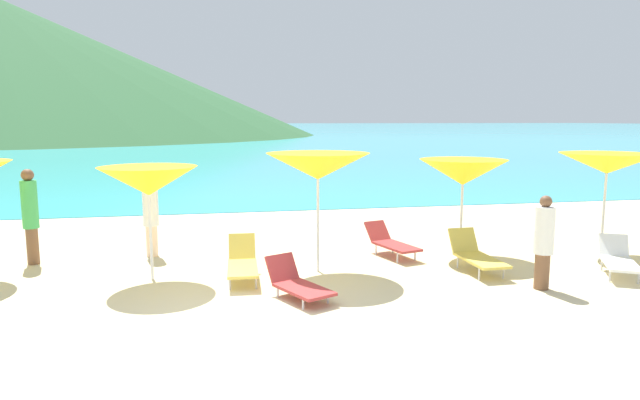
{
  "coord_description": "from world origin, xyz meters",
  "views": [
    {
      "loc": [
        -0.32,
        -7.71,
        2.89
      ],
      "look_at": [
        1.97,
        3.76,
        1.2
      ],
      "focal_mm": 31.22,
      "sensor_mm": 36.0,
      "label": 1
    }
  ],
  "objects_px": {
    "umbrella_4": "(463,172)",
    "cruise_ship": "(1,102)",
    "beachgoer_0": "(151,214)",
    "lounge_chair_0": "(618,259)",
    "lounge_chair_1": "(391,242)",
    "umbrella_3": "(318,166)",
    "lounge_chair_4": "(297,283)",
    "lounge_chair_3": "(476,254)",
    "umbrella_2": "(148,181)",
    "umbrella_5": "(607,164)",
    "beachgoer_1": "(30,213)",
    "beachgoer_2": "(544,240)",
    "lounge_chair_2": "(242,262)"
  },
  "relations": [
    {
      "from": "lounge_chair_3",
      "to": "beachgoer_0",
      "type": "bearing_deg",
      "value": 157.58
    },
    {
      "from": "umbrella_3",
      "to": "beachgoer_0",
      "type": "relative_size",
      "value": 1.32
    },
    {
      "from": "umbrella_4",
      "to": "beachgoer_0",
      "type": "height_order",
      "value": "umbrella_4"
    },
    {
      "from": "lounge_chair_3",
      "to": "cruise_ship",
      "type": "relative_size",
      "value": 0.04
    },
    {
      "from": "cruise_ship",
      "to": "lounge_chair_1",
      "type": "bearing_deg",
      "value": -60.81
    },
    {
      "from": "umbrella_2",
      "to": "umbrella_5",
      "type": "distance_m",
      "value": 9.37
    },
    {
      "from": "lounge_chair_0",
      "to": "lounge_chair_1",
      "type": "distance_m",
      "value": 4.34
    },
    {
      "from": "umbrella_5",
      "to": "beachgoer_2",
      "type": "height_order",
      "value": "umbrella_5"
    },
    {
      "from": "lounge_chair_2",
      "to": "umbrella_5",
      "type": "bearing_deg",
      "value": 6.05
    },
    {
      "from": "umbrella_2",
      "to": "lounge_chair_3",
      "type": "xyz_separation_m",
      "value": [
        6.06,
        -0.63,
        -1.48
      ]
    },
    {
      "from": "lounge_chair_1",
      "to": "beachgoer_0",
      "type": "bearing_deg",
      "value": 152.64
    },
    {
      "from": "umbrella_5",
      "to": "beachgoer_2",
      "type": "bearing_deg",
      "value": -143.66
    },
    {
      "from": "umbrella_4",
      "to": "lounge_chair_4",
      "type": "xyz_separation_m",
      "value": [
        -3.92,
        -2.22,
        -1.53
      ]
    },
    {
      "from": "umbrella_4",
      "to": "lounge_chair_0",
      "type": "distance_m",
      "value": 3.36
    },
    {
      "from": "beachgoer_1",
      "to": "beachgoer_2",
      "type": "height_order",
      "value": "beachgoer_1"
    },
    {
      "from": "umbrella_5",
      "to": "beachgoer_0",
      "type": "distance_m",
      "value": 9.75
    },
    {
      "from": "lounge_chair_4",
      "to": "beachgoer_0",
      "type": "distance_m",
      "value": 4.34
    },
    {
      "from": "umbrella_2",
      "to": "lounge_chair_1",
      "type": "relative_size",
      "value": 1.32
    },
    {
      "from": "lounge_chair_3",
      "to": "umbrella_3",
      "type": "bearing_deg",
      "value": 168.34
    },
    {
      "from": "lounge_chair_2",
      "to": "lounge_chair_3",
      "type": "height_order",
      "value": "lounge_chair_2"
    },
    {
      "from": "umbrella_2",
      "to": "lounge_chair_0",
      "type": "relative_size",
      "value": 1.39
    },
    {
      "from": "umbrella_5",
      "to": "beachgoer_2",
      "type": "relative_size",
      "value": 1.35
    },
    {
      "from": "umbrella_2",
      "to": "lounge_chair_2",
      "type": "height_order",
      "value": "umbrella_2"
    },
    {
      "from": "lounge_chair_4",
      "to": "lounge_chair_3",
      "type": "bearing_deg",
      "value": -10.58
    },
    {
      "from": "umbrella_2",
      "to": "lounge_chair_3",
      "type": "distance_m",
      "value": 6.27
    },
    {
      "from": "umbrella_2",
      "to": "beachgoer_0",
      "type": "xyz_separation_m",
      "value": [
        -0.17,
        1.82,
        -0.89
      ]
    },
    {
      "from": "lounge_chair_0",
      "to": "lounge_chair_1",
      "type": "xyz_separation_m",
      "value": [
        -3.7,
        2.27,
        -0.01
      ]
    },
    {
      "from": "umbrella_3",
      "to": "cruise_ship",
      "type": "bearing_deg",
      "value": 109.95
    },
    {
      "from": "umbrella_2",
      "to": "lounge_chair_3",
      "type": "bearing_deg",
      "value": -5.94
    },
    {
      "from": "lounge_chair_0",
      "to": "umbrella_4",
      "type": "bearing_deg",
      "value": 165.28
    },
    {
      "from": "umbrella_3",
      "to": "beachgoer_1",
      "type": "xyz_separation_m",
      "value": [
        -5.54,
        1.67,
        -0.98
      ]
    },
    {
      "from": "umbrella_2",
      "to": "cruise_ship",
      "type": "relative_size",
      "value": 0.05
    },
    {
      "from": "umbrella_2",
      "to": "beachgoer_1",
      "type": "height_order",
      "value": "umbrella_2"
    },
    {
      "from": "umbrella_4",
      "to": "lounge_chair_4",
      "type": "height_order",
      "value": "umbrella_4"
    },
    {
      "from": "lounge_chair_2",
      "to": "lounge_chair_3",
      "type": "distance_m",
      "value": 4.45
    },
    {
      "from": "umbrella_4",
      "to": "lounge_chair_1",
      "type": "distance_m",
      "value": 2.12
    },
    {
      "from": "umbrella_3",
      "to": "lounge_chair_2",
      "type": "relative_size",
      "value": 1.49
    },
    {
      "from": "umbrella_2",
      "to": "lounge_chair_4",
      "type": "bearing_deg",
      "value": -33.15
    },
    {
      "from": "umbrella_4",
      "to": "cruise_ship",
      "type": "xyz_separation_m",
      "value": [
        -59.65,
        154.62,
        5.95
      ]
    },
    {
      "from": "lounge_chair_3",
      "to": "lounge_chair_2",
      "type": "bearing_deg",
      "value": 175.29
    },
    {
      "from": "cruise_ship",
      "to": "beachgoer_2",
      "type": "bearing_deg",
      "value": -60.57
    },
    {
      "from": "beachgoer_2",
      "to": "umbrella_2",
      "type": "bearing_deg",
      "value": 39.45
    },
    {
      "from": "lounge_chair_0",
      "to": "umbrella_2",
      "type": "bearing_deg",
      "value": -160.92
    },
    {
      "from": "umbrella_5",
      "to": "lounge_chair_2",
      "type": "distance_m",
      "value": 7.94
    },
    {
      "from": "lounge_chair_3",
      "to": "beachgoer_1",
      "type": "distance_m",
      "value": 8.84
    },
    {
      "from": "umbrella_5",
      "to": "lounge_chair_0",
      "type": "height_order",
      "value": "umbrella_5"
    },
    {
      "from": "umbrella_3",
      "to": "beachgoer_2",
      "type": "height_order",
      "value": "umbrella_3"
    },
    {
      "from": "lounge_chair_2",
      "to": "cruise_ship",
      "type": "bearing_deg",
      "value": 112.3
    },
    {
      "from": "lounge_chair_3",
      "to": "beachgoer_2",
      "type": "height_order",
      "value": "beachgoer_2"
    },
    {
      "from": "lounge_chair_3",
      "to": "beachgoer_2",
      "type": "distance_m",
      "value": 1.51
    }
  ]
}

